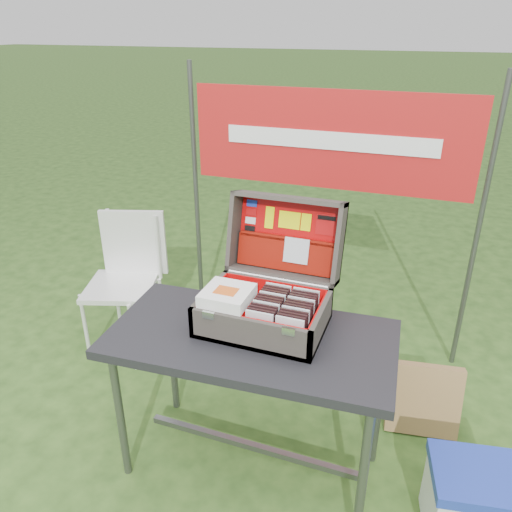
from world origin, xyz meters
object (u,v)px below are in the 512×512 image
at_px(cooler, 477,505).
at_px(cardboard_box, 424,400).
at_px(chair, 121,288).
at_px(suitcase, 268,271).
at_px(table, 251,404).

xyz_separation_m(cooler, cardboard_box, (-0.24, 0.54, 0.01)).
bearing_deg(chair, cardboard_box, -20.93).
height_order(suitcase, chair, suitcase).
xyz_separation_m(cooler, chair, (-2.04, 0.63, 0.26)).
bearing_deg(suitcase, cooler, -9.58).
height_order(table, cooler, table).
distance_m(suitcase, chair, 1.31).
bearing_deg(chair, cooler, -35.32).
height_order(table, cardboard_box, table).
bearing_deg(cardboard_box, suitcase, -159.74).
bearing_deg(suitcase, cardboard_box, 28.74).
bearing_deg(cooler, chair, 152.75).
distance_m(table, chair, 1.24).
distance_m(suitcase, cooler, 1.24).
distance_m(cooler, cardboard_box, 0.59).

